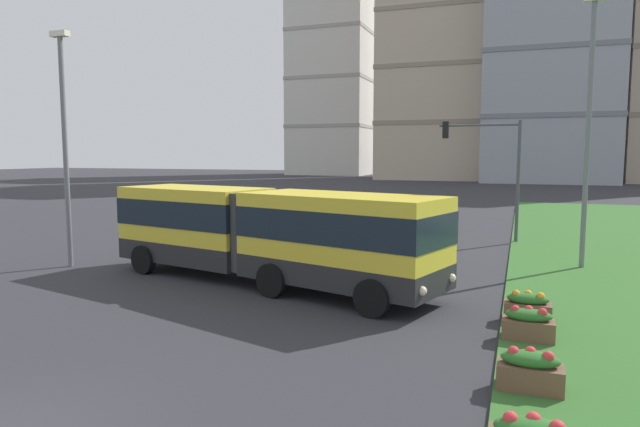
{
  "coord_description": "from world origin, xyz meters",
  "views": [
    {
      "loc": [
        7.15,
        -5.32,
        4.15
      ],
      "look_at": [
        0.93,
        11.81,
        2.2
      ],
      "focal_mm": 31.12,
      "sensor_mm": 36.0,
      "label": 1
    }
  ],
  "objects_px": {
    "articulated_bus": "(267,233)",
    "apartment_tower_westcentre": "(446,20)",
    "streetlight_left": "(65,139)",
    "flower_planter_1": "(530,370)",
    "apartment_tower_west": "(333,59)",
    "flower_planter_2": "(528,324)",
    "streetlight_median": "(589,123)",
    "flower_planter_3": "(528,306)",
    "traffic_light_far_right": "(491,159)",
    "car_maroon_sedan": "(251,220)",
    "apartment_tower_centre": "(550,60)"
  },
  "relations": [
    {
      "from": "traffic_light_far_right",
      "to": "flower_planter_2",
      "type": "bearing_deg",
      "value": -83.59
    },
    {
      "from": "apartment_tower_centre",
      "to": "flower_planter_1",
      "type": "bearing_deg",
      "value": -92.23
    },
    {
      "from": "flower_planter_2",
      "to": "streetlight_left",
      "type": "height_order",
      "value": "streetlight_left"
    },
    {
      "from": "flower_planter_3",
      "to": "apartment_tower_west",
      "type": "relative_size",
      "value": 0.02
    },
    {
      "from": "car_maroon_sedan",
      "to": "flower_planter_2",
      "type": "xyz_separation_m",
      "value": [
        13.46,
        -13.04,
        -0.33
      ]
    },
    {
      "from": "car_maroon_sedan",
      "to": "articulated_bus",
      "type": "bearing_deg",
      "value": -60.53
    },
    {
      "from": "car_maroon_sedan",
      "to": "streetlight_median",
      "type": "height_order",
      "value": "streetlight_median"
    },
    {
      "from": "flower_planter_1",
      "to": "streetlight_left",
      "type": "bearing_deg",
      "value": 159.5
    },
    {
      "from": "flower_planter_1",
      "to": "flower_planter_2",
      "type": "xyz_separation_m",
      "value": [
        0.0,
        2.81,
        0.0
      ]
    },
    {
      "from": "streetlight_left",
      "to": "streetlight_median",
      "type": "bearing_deg",
      "value": 18.33
    },
    {
      "from": "flower_planter_3",
      "to": "streetlight_median",
      "type": "bearing_deg",
      "value": 75.9
    },
    {
      "from": "streetlight_median",
      "to": "apartment_tower_westcentre",
      "type": "height_order",
      "value": "apartment_tower_westcentre"
    },
    {
      "from": "articulated_bus",
      "to": "car_maroon_sedan",
      "type": "xyz_separation_m",
      "value": [
        -5.61,
        9.93,
        -0.9
      ]
    },
    {
      "from": "articulated_bus",
      "to": "flower_planter_2",
      "type": "xyz_separation_m",
      "value": [
        7.85,
        -3.11,
        -1.23
      ]
    },
    {
      "from": "traffic_light_far_right",
      "to": "apartment_tower_west",
      "type": "distance_m",
      "value": 92.24
    },
    {
      "from": "car_maroon_sedan",
      "to": "streetlight_left",
      "type": "height_order",
      "value": "streetlight_left"
    },
    {
      "from": "traffic_light_far_right",
      "to": "apartment_tower_centre",
      "type": "height_order",
      "value": "apartment_tower_centre"
    },
    {
      "from": "flower_planter_1",
      "to": "apartment_tower_west",
      "type": "relative_size",
      "value": 0.02
    },
    {
      "from": "articulated_bus",
      "to": "apartment_tower_westcentre",
      "type": "xyz_separation_m",
      "value": [
        -5.2,
        81.52,
        24.95
      ]
    },
    {
      "from": "articulated_bus",
      "to": "traffic_light_far_right",
      "type": "distance_m",
      "value": 13.23
    },
    {
      "from": "articulated_bus",
      "to": "streetlight_left",
      "type": "bearing_deg",
      "value": 179.77
    },
    {
      "from": "articulated_bus",
      "to": "streetlight_median",
      "type": "relative_size",
      "value": 1.25
    },
    {
      "from": "flower_planter_1",
      "to": "apartment_tower_west",
      "type": "height_order",
      "value": "apartment_tower_west"
    },
    {
      "from": "apartment_tower_west",
      "to": "apartment_tower_centre",
      "type": "xyz_separation_m",
      "value": [
        40.63,
        -17.56,
        -5.18
      ]
    },
    {
      "from": "apartment_tower_westcentre",
      "to": "flower_planter_3",
      "type": "bearing_deg",
      "value": -81.09
    },
    {
      "from": "apartment_tower_west",
      "to": "flower_planter_3",
      "type": "bearing_deg",
      "value": -68.67
    },
    {
      "from": "flower_planter_2",
      "to": "apartment_tower_westcentre",
      "type": "bearing_deg",
      "value": 98.76
    },
    {
      "from": "flower_planter_2",
      "to": "flower_planter_3",
      "type": "relative_size",
      "value": 1.0
    },
    {
      "from": "apartment_tower_west",
      "to": "apartment_tower_westcentre",
      "type": "xyz_separation_m",
      "value": [
        24.37,
        -12.65,
        3.05
      ]
    },
    {
      "from": "articulated_bus",
      "to": "flower_planter_2",
      "type": "bearing_deg",
      "value": -21.63
    },
    {
      "from": "articulated_bus",
      "to": "flower_planter_2",
      "type": "height_order",
      "value": "articulated_bus"
    },
    {
      "from": "apartment_tower_west",
      "to": "apartment_tower_westcentre",
      "type": "relative_size",
      "value": 0.89
    },
    {
      "from": "flower_planter_3",
      "to": "articulated_bus",
      "type": "bearing_deg",
      "value": 168.27
    },
    {
      "from": "traffic_light_far_right",
      "to": "apartment_tower_west",
      "type": "relative_size",
      "value": 0.12
    },
    {
      "from": "traffic_light_far_right",
      "to": "streetlight_left",
      "type": "relative_size",
      "value": 0.67
    },
    {
      "from": "articulated_bus",
      "to": "flower_planter_1",
      "type": "distance_m",
      "value": 9.9
    },
    {
      "from": "flower_planter_1",
      "to": "streetlight_median",
      "type": "height_order",
      "value": "streetlight_median"
    },
    {
      "from": "streetlight_left",
      "to": "apartment_tower_westcentre",
      "type": "height_order",
      "value": "apartment_tower_westcentre"
    },
    {
      "from": "flower_planter_2",
      "to": "apartment_tower_west",
      "type": "distance_m",
      "value": 106.77
    },
    {
      "from": "flower_planter_1",
      "to": "traffic_light_far_right",
      "type": "height_order",
      "value": "traffic_light_far_right"
    },
    {
      "from": "articulated_bus",
      "to": "apartment_tower_centre",
      "type": "bearing_deg",
      "value": 81.79
    },
    {
      "from": "streetlight_left",
      "to": "flower_planter_3",
      "type": "bearing_deg",
      "value": -5.96
    },
    {
      "from": "flower_planter_2",
      "to": "streetlight_median",
      "type": "height_order",
      "value": "streetlight_median"
    },
    {
      "from": "traffic_light_far_right",
      "to": "streetlight_median",
      "type": "distance_m",
      "value": 6.68
    },
    {
      "from": "car_maroon_sedan",
      "to": "streetlight_median",
      "type": "xyz_separation_m",
      "value": [
        15.36,
        -3.99,
        4.5
      ]
    },
    {
      "from": "car_maroon_sedan",
      "to": "flower_planter_2",
      "type": "distance_m",
      "value": 18.74
    },
    {
      "from": "flower_planter_1",
      "to": "flower_planter_3",
      "type": "height_order",
      "value": "same"
    },
    {
      "from": "articulated_bus",
      "to": "streetlight_median",
      "type": "distance_m",
      "value": 11.96
    },
    {
      "from": "flower_planter_3",
      "to": "apartment_tower_centre",
      "type": "relative_size",
      "value": 0.03
    },
    {
      "from": "articulated_bus",
      "to": "flower_planter_1",
      "type": "bearing_deg",
      "value": -37.04
    }
  ]
}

